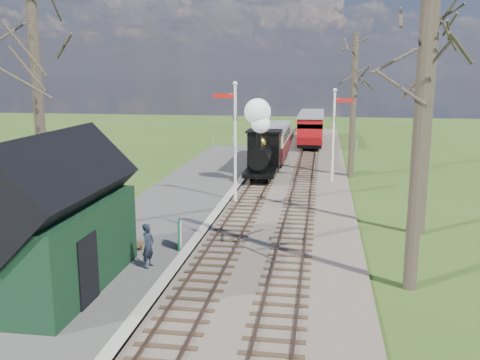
% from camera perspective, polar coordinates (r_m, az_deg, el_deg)
% --- Properties ---
extents(distant_hills, '(114.40, 48.00, 22.02)m').
position_cam_1_polar(distant_hills, '(78.29, 6.81, -5.54)').
color(distant_hills, '#385B23').
rests_on(distant_hills, ground).
extents(ballast_bed, '(8.00, 60.00, 0.10)m').
position_cam_1_polar(ballast_bed, '(33.20, 4.59, -0.06)').
color(ballast_bed, brown).
rests_on(ballast_bed, ground).
extents(track_near, '(1.60, 60.00, 0.15)m').
position_cam_1_polar(track_near, '(33.31, 2.36, 0.10)').
color(track_near, brown).
rests_on(track_near, ground).
extents(track_far, '(1.60, 60.00, 0.15)m').
position_cam_1_polar(track_far, '(33.13, 6.83, -0.04)').
color(track_far, brown).
rests_on(track_far, ground).
extents(platform, '(5.00, 44.00, 0.20)m').
position_cam_1_polar(platform, '(26.31, -7.24, -3.10)').
color(platform, '#474442').
rests_on(platform, ground).
extents(coping_strip, '(0.40, 44.00, 0.21)m').
position_cam_1_polar(coping_strip, '(25.78, -2.32, -3.31)').
color(coping_strip, '#B2AD9E').
rests_on(coping_strip, ground).
extents(station_shed, '(3.25, 6.30, 4.78)m').
position_cam_1_polar(station_shed, '(17.07, -19.32, -4.23)').
color(station_shed, black).
rests_on(station_shed, platform).
extents(semaphore_near, '(1.22, 0.24, 6.22)m').
position_cam_1_polar(semaphore_near, '(26.99, -0.66, 4.97)').
color(semaphore_near, silver).
rests_on(semaphore_near, ground).
extents(semaphore_far, '(1.22, 0.24, 5.72)m').
position_cam_1_polar(semaphore_far, '(32.63, 10.10, 5.46)').
color(semaphore_far, silver).
rests_on(semaphore_far, ground).
extents(bare_trees, '(15.51, 22.39, 12.00)m').
position_cam_1_polar(bare_trees, '(20.73, 2.41, 7.37)').
color(bare_trees, '#382D23').
rests_on(bare_trees, ground).
extents(fence_line, '(12.60, 0.08, 1.00)m').
position_cam_1_polar(fence_line, '(46.97, 4.67, 3.98)').
color(fence_line, slate).
rests_on(fence_line, ground).
extents(locomotive, '(1.99, 4.64, 4.98)m').
position_cam_1_polar(locomotive, '(32.83, 2.35, 3.78)').
color(locomotive, black).
rests_on(locomotive, ground).
extents(coach, '(2.32, 7.96, 2.44)m').
position_cam_1_polar(coach, '(38.90, 3.37, 4.08)').
color(coach, black).
rests_on(coach, ground).
extents(red_carriage_a, '(2.24, 5.54, 2.36)m').
position_cam_1_polar(red_carriage_a, '(47.17, 7.53, 5.25)').
color(red_carriage_a, black).
rests_on(red_carriage_a, ground).
extents(red_carriage_b, '(2.24, 5.54, 2.36)m').
position_cam_1_polar(red_carriage_b, '(52.64, 7.68, 5.90)').
color(red_carriage_b, black).
rests_on(red_carriage_b, ground).
extents(sign_board, '(0.24, 0.75, 1.09)m').
position_cam_1_polar(sign_board, '(20.18, -6.46, -5.73)').
color(sign_board, '#104C2F').
rests_on(sign_board, platform).
extents(bench, '(0.71, 1.59, 0.88)m').
position_cam_1_polar(bench, '(19.77, -12.15, -6.70)').
color(bench, '#4F371C').
rests_on(bench, platform).
extents(person, '(0.47, 0.61, 1.52)m').
position_cam_1_polar(person, '(18.35, -9.76, -6.91)').
color(person, '#19202D').
rests_on(person, platform).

